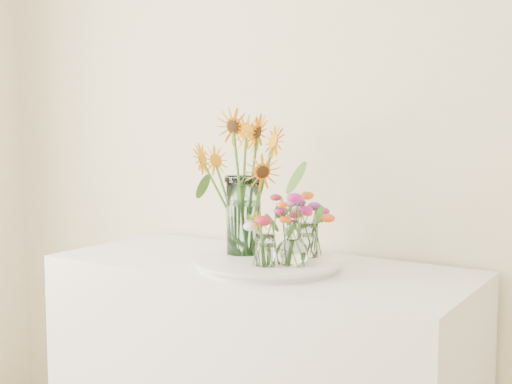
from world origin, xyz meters
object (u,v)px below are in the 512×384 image
(mason_jar, at_px, (244,215))
(small_vase_c, at_px, (308,241))
(small_vase_a, at_px, (265,251))
(small_vase_b, at_px, (292,243))
(tray, at_px, (268,265))

(mason_jar, distance_m, small_vase_c, 0.23)
(small_vase_a, height_order, small_vase_b, small_vase_b)
(small_vase_c, bearing_deg, mason_jar, -161.89)
(mason_jar, xyz_separation_m, small_vase_b, (0.23, -0.07, -0.06))
(tray, xyz_separation_m, small_vase_b, (0.11, -0.03, 0.08))
(tray, distance_m, mason_jar, 0.19)
(small_vase_c, bearing_deg, small_vase_b, -81.22)
(small_vase_a, bearing_deg, tray, 118.00)
(mason_jar, relative_size, small_vase_c, 2.32)
(small_vase_b, bearing_deg, small_vase_a, -135.40)
(mason_jar, bearing_deg, tray, -18.17)
(small_vase_a, relative_size, small_vase_c, 0.89)
(small_vase_b, bearing_deg, mason_jar, 163.06)
(tray, height_order, mason_jar, mason_jar)
(tray, bearing_deg, small_vase_b, -15.54)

